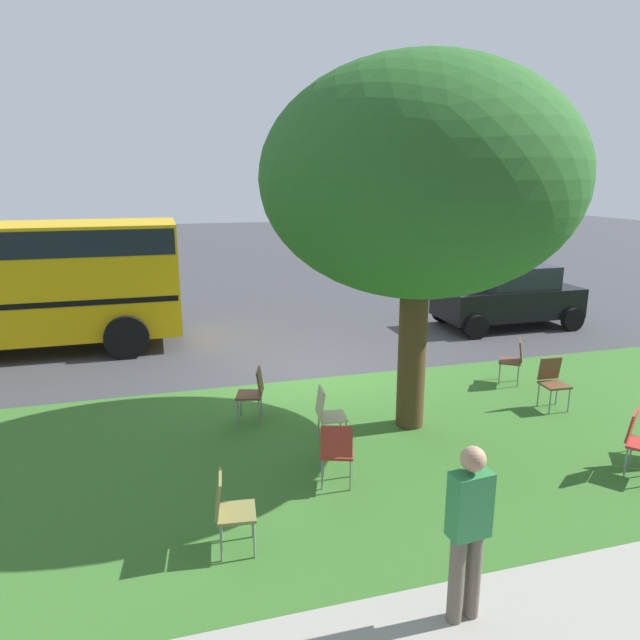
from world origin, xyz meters
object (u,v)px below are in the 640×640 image
chair_3 (337,449)px  chair_2 (639,438)px  chair_4 (553,379)px  street_tree (419,180)px  chair_0 (254,390)px  chair_5 (514,358)px  pedestrian_0 (468,528)px  chair_6 (229,507)px  parked_car (509,296)px  chair_7 (327,412)px

chair_3 → chair_2: bearing=168.5°
chair_2 → chair_4: 2.29m
street_tree → chair_0: 4.17m
chair_5 → pedestrian_0: size_ratio=0.52×
street_tree → chair_3: 4.01m
street_tree → pedestrian_0: bearing=72.0°
chair_4 → chair_6: bearing=22.3°
chair_3 → pedestrian_0: 2.54m
chair_3 → chair_4: same height
street_tree → pedestrian_0: (1.29, 3.96, -2.91)m
parked_car → chair_7: bearing=39.0°
chair_0 → chair_4: same height
parked_car → pedestrian_0: pedestrian_0 is taller
chair_4 → chair_7: same height
chair_6 → chair_7: bearing=-129.1°
street_tree → chair_4: street_tree is taller
street_tree → pedestrian_0: street_tree is taller
street_tree → chair_5: bearing=-156.2°
chair_7 → pedestrian_0: bearing=92.9°
chair_4 → chair_5: same height
chair_2 → chair_7: 4.22m
chair_0 → chair_4: 5.09m
chair_3 → street_tree: bearing=-138.9°
street_tree → chair_3: bearing=41.1°
chair_2 → chair_5: size_ratio=1.00×
chair_2 → chair_3: (3.96, -0.80, 0.00)m
chair_7 → parked_car: 8.51m
chair_5 → chair_0: bearing=3.8°
chair_0 → chair_2: bearing=145.8°
chair_2 → chair_3: size_ratio=1.00×
street_tree → parked_car: bearing=-135.6°
chair_4 → pedestrian_0: (3.93, 3.93, 0.41)m
chair_2 → chair_3: same height
chair_7 → chair_6: bearing=50.9°
chair_0 → chair_7: bearing=127.5°
chair_0 → chair_6: 3.37m
pedestrian_0 → street_tree: bearing=-108.0°
chair_2 → parked_car: parked_car is taller
chair_6 → chair_7: same height
street_tree → parked_car: street_tree is taller
chair_2 → chair_4: size_ratio=1.00×
chair_6 → chair_2: bearing=-178.7°
chair_0 → chair_5: bearing=-176.2°
chair_7 → pedestrian_0: size_ratio=0.52×
chair_0 → parked_car: 8.60m
street_tree → chair_3: size_ratio=6.33×
chair_7 → parked_car: (-6.61, -5.35, 0.32)m
chair_0 → chair_4: bearing=170.0°
chair_7 → parked_car: size_ratio=0.24×
chair_7 → chair_4: bearing=-176.0°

